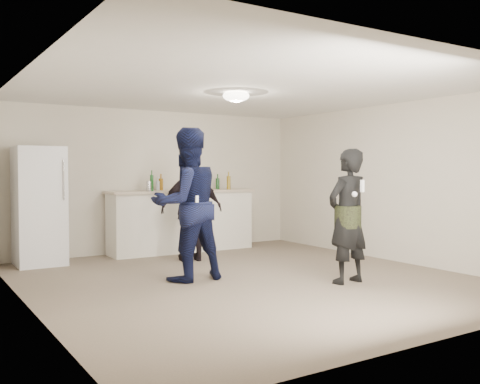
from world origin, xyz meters
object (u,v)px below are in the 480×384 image
fridge (39,206)px  man (187,204)px  woman (348,216)px  shaker (149,186)px  spectator (192,209)px  counter (182,222)px

fridge → man: size_ratio=0.90×
woman → shaker: bearing=-73.9°
spectator → shaker: bearing=-46.6°
shaker → man: man is taller
fridge → shaker: (1.75, -0.07, 0.28)m
counter → man: bearing=-114.5°
man → woman: 2.08m
shaker → spectator: 0.99m
counter → spectator: 1.07m
woman → spectator: size_ratio=1.04×
counter → man: 2.57m
woman → counter: bearing=-85.0°
shaker → spectator: spectator is taller
fridge → shaker: 1.77m
shaker → woman: woman is taller
counter → fridge: bearing=-178.4°
fridge → woman: (3.05, -3.47, -0.04)m
fridge → spectator: size_ratio=1.09×
man → shaker: bearing=-102.3°
fridge → man: (1.39, -2.23, 0.10)m
man → spectator: bearing=-122.2°
spectator → woman: bearing=128.8°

